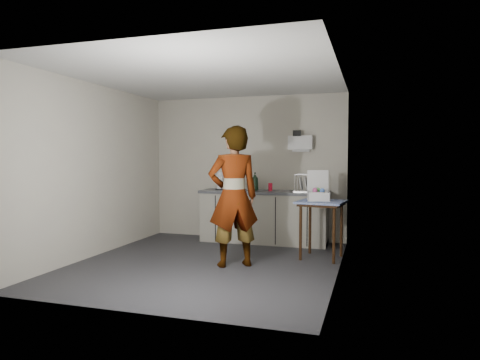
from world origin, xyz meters
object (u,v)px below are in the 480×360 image
(standing_man, at_px, (233,196))
(paper_towel, at_px, (220,181))
(kitchen_counter, at_px, (264,218))
(soda_can, at_px, (270,187))
(dish_rack, at_px, (307,188))
(dark_bottle, at_px, (251,184))
(side_table, at_px, (322,208))
(soap_bottle, at_px, (255,181))
(bakery_box, at_px, (318,194))

(standing_man, distance_m, paper_towel, 1.90)
(kitchen_counter, relative_size, paper_towel, 7.01)
(soda_can, distance_m, dish_rack, 0.65)
(soda_can, bearing_deg, dish_rack, -3.75)
(kitchen_counter, distance_m, soda_can, 0.56)
(soda_can, relative_size, paper_towel, 0.42)
(dark_bottle, bearing_deg, paper_towel, -174.45)
(kitchen_counter, relative_size, side_table, 2.63)
(soap_bottle, xyz_separation_m, dark_bottle, (-0.09, 0.04, -0.05))
(side_table, bearing_deg, standing_man, -135.69)
(soda_can, bearing_deg, soap_bottle, -176.61)
(side_table, xyz_separation_m, paper_towel, (-1.91, 0.91, 0.32))
(soda_can, distance_m, dark_bottle, 0.36)
(standing_man, relative_size, dark_bottle, 8.82)
(soap_bottle, bearing_deg, bakery_box, -35.10)
(kitchen_counter, relative_size, dark_bottle, 10.30)
(kitchen_counter, distance_m, dark_bottle, 0.65)
(kitchen_counter, height_order, dark_bottle, dark_bottle)
(side_table, bearing_deg, paper_towel, 162.66)
(side_table, bearing_deg, dark_bottle, 152.63)
(soda_can, height_order, bakery_box, bakery_box)
(soap_bottle, xyz_separation_m, paper_towel, (-0.65, -0.01, -0.01))
(soda_can, distance_m, paper_towel, 0.92)
(side_table, bearing_deg, soap_bottle, 152.08)
(kitchen_counter, xyz_separation_m, dark_bottle, (-0.25, 0.05, 0.59))
(kitchen_counter, relative_size, dish_rack, 5.18)
(soap_bottle, bearing_deg, soda_can, 3.39)
(side_table, relative_size, dish_rack, 1.97)
(standing_man, height_order, soda_can, standing_man)
(soap_bottle, bearing_deg, dish_rack, -1.63)
(dark_bottle, xyz_separation_m, paper_towel, (-0.56, -0.05, 0.04))
(kitchen_counter, distance_m, standing_man, 1.80)
(dark_bottle, relative_size, bakery_box, 0.49)
(paper_towel, bearing_deg, soap_bottle, 0.91)
(bakery_box, bearing_deg, dish_rack, 98.55)
(paper_towel, bearing_deg, dish_rack, -0.58)
(standing_man, xyz_separation_m, bakery_box, (1.04, 0.88, -0.01))
(soda_can, relative_size, dark_bottle, 0.61)
(side_table, distance_m, soda_can, 1.39)
(dish_rack, bearing_deg, side_table, -68.96)
(side_table, xyz_separation_m, dish_rack, (-0.35, 0.90, 0.24))
(soap_bottle, relative_size, bakery_box, 0.72)
(side_table, relative_size, soap_bottle, 2.67)
(bakery_box, bearing_deg, paper_towel, 145.07)
(soda_can, xyz_separation_m, paper_towel, (-0.92, -0.03, 0.08))
(side_table, relative_size, bakery_box, 1.91)
(soap_bottle, height_order, paper_towel, same)
(soda_can, distance_m, bakery_box, 1.27)
(kitchen_counter, relative_size, standing_man, 1.17)
(kitchen_counter, xyz_separation_m, side_table, (1.10, -0.92, 0.32))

